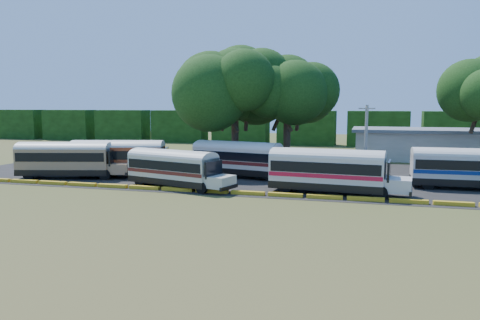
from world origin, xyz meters
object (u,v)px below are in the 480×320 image
(bus_cream_west, at_px, (174,166))
(bus_white_red, at_px, (330,169))
(bus_red, at_px, (121,156))
(bus_beige, at_px, (68,157))
(tree_west, at_px, (235,85))

(bus_cream_west, height_order, bus_white_red, bus_white_red)
(bus_red, bearing_deg, bus_beige, -164.97)
(bus_red, distance_m, bus_cream_west, 8.96)
(bus_cream_west, bearing_deg, bus_red, 165.54)
(bus_red, height_order, bus_cream_west, bus_red)
(bus_beige, height_order, tree_west, tree_west)
(bus_beige, xyz_separation_m, tree_west, (13.38, 11.93, 7.23))
(bus_cream_west, xyz_separation_m, bus_white_red, (13.03, 0.80, 0.19))
(bus_red, xyz_separation_m, tree_west, (9.07, 9.42, 7.18))
(bus_beige, xyz_separation_m, bus_red, (4.31, 2.51, 0.05))
(bus_cream_west, distance_m, bus_white_red, 13.06)
(bus_red, bearing_deg, bus_cream_west, -45.94)
(bus_beige, height_order, bus_red, bus_red)
(bus_beige, xyz_separation_m, bus_cream_west, (12.01, -2.05, -0.17))
(bus_beige, bearing_deg, bus_white_red, -17.21)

